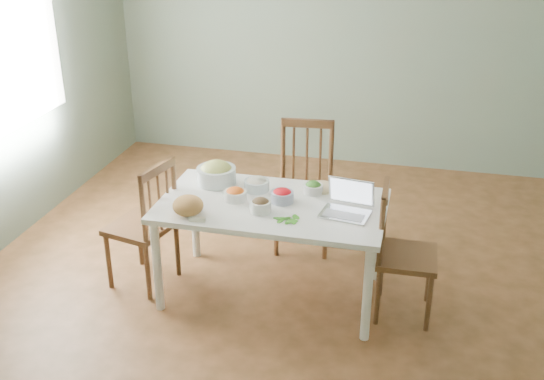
% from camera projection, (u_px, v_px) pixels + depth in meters
% --- Properties ---
extents(floor, '(5.00, 5.00, 0.00)m').
position_uv_depth(floor, '(304.00, 283.00, 4.86)').
color(floor, '#4E3116').
rests_on(floor, ground).
extents(wall_back, '(5.00, 0.00, 2.70)m').
position_uv_depth(wall_back, '(355.00, 36.00, 6.50)').
color(wall_back, slate).
rests_on(wall_back, ground).
extents(wall_front, '(5.00, 0.00, 2.70)m').
position_uv_depth(wall_front, '(163.00, 342.00, 2.08)').
color(wall_front, slate).
rests_on(wall_front, ground).
extents(window_left, '(0.04, 1.60, 1.20)m').
position_uv_depth(window_left, '(2.00, 57.00, 5.03)').
color(window_left, white).
rests_on(window_left, ground).
extents(dining_table, '(1.55, 0.87, 0.73)m').
position_uv_depth(dining_table, '(272.00, 249.00, 4.59)').
color(dining_table, white).
rests_on(dining_table, floor).
extents(chair_far, '(0.49, 0.47, 1.03)m').
position_uv_depth(chair_far, '(304.00, 189.00, 5.16)').
color(chair_far, '#3F220E').
rests_on(chair_far, floor).
extents(chair_left, '(0.49, 0.51, 0.97)m').
position_uv_depth(chair_left, '(141.00, 223.00, 4.68)').
color(chair_left, '#3F220E').
rests_on(chair_left, floor).
extents(chair_right, '(0.40, 0.42, 0.93)m').
position_uv_depth(chair_right, '(407.00, 254.00, 4.33)').
color(chair_right, '#3F220E').
rests_on(chair_right, floor).
extents(bread_boule, '(0.22, 0.22, 0.13)m').
position_uv_depth(bread_boule, '(188.00, 206.00, 4.26)').
color(bread_boule, tan).
rests_on(bread_boule, dining_table).
extents(butter_stick, '(0.11, 0.04, 0.03)m').
position_uv_depth(butter_stick, '(197.00, 219.00, 4.19)').
color(butter_stick, '#EDE3C6').
rests_on(butter_stick, dining_table).
extents(bowl_squash, '(0.29, 0.29, 0.16)m').
position_uv_depth(bowl_squash, '(216.00, 173.00, 4.71)').
color(bowl_squash, '#C4B652').
rests_on(bowl_squash, dining_table).
extents(bowl_carrot, '(0.20, 0.20, 0.09)m').
position_uv_depth(bowl_carrot, '(235.00, 194.00, 4.47)').
color(bowl_carrot, '#FA501B').
rests_on(bowl_carrot, dining_table).
extents(bowl_onion, '(0.23, 0.23, 0.10)m').
position_uv_depth(bowl_onion, '(257.00, 184.00, 4.62)').
color(bowl_onion, silver).
rests_on(bowl_onion, dining_table).
extents(bowl_mushroom, '(0.19, 0.19, 0.09)m').
position_uv_depth(bowl_mushroom, '(261.00, 205.00, 4.30)').
color(bowl_mushroom, black).
rests_on(bowl_mushroom, dining_table).
extents(bowl_redpep, '(0.21, 0.21, 0.09)m').
position_uv_depth(bowl_redpep, '(282.00, 195.00, 4.44)').
color(bowl_redpep, '#C0001C').
rests_on(bowl_redpep, dining_table).
extents(bowl_broccoli, '(0.18, 0.18, 0.09)m').
position_uv_depth(bowl_broccoli, '(313.00, 187.00, 4.57)').
color(bowl_broccoli, '#165310').
rests_on(bowl_broccoli, dining_table).
extents(flatbread, '(0.24, 0.24, 0.02)m').
position_uv_depth(flatbread, '(321.00, 187.00, 4.65)').
color(flatbread, tan).
rests_on(flatbread, dining_table).
extents(basil_bunch, '(0.19, 0.19, 0.02)m').
position_uv_depth(basil_bunch, '(286.00, 218.00, 4.22)').
color(basil_bunch, '#278314').
rests_on(basil_bunch, dining_table).
extents(laptop, '(0.35, 0.32, 0.22)m').
position_uv_depth(laptop, '(346.00, 200.00, 4.23)').
color(laptop, silver).
rests_on(laptop, dining_table).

